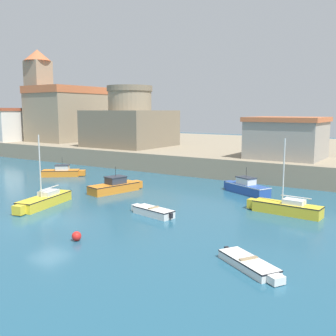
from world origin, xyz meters
name	(u,v)px	position (x,y,z in m)	size (l,w,h in m)	color
ground_plane	(49,222)	(0.00, 0.00, 0.00)	(200.00, 200.00, 0.00)	#235670
quay_seawall	(263,152)	(0.00, 41.28, 1.14)	(120.00, 40.00, 2.28)	gray
motorboat_orange_0	(62,172)	(-13.92, 13.55, 0.49)	(4.61, 4.04, 2.23)	orange
motorboat_orange_2	(115,186)	(-2.86, 10.12, 0.55)	(2.70, 5.68, 2.38)	orange
sailboat_yellow_3	(44,200)	(-3.97, 2.84, 0.49)	(2.71, 6.12, 5.69)	yellow
dinghy_white_4	(250,264)	(14.39, 0.06, 0.24)	(3.95, 2.91, 0.50)	white
sailboat_yellow_5	(286,207)	(12.80, 11.03, 0.50)	(5.60, 1.65, 5.55)	yellow
dinghy_white_6	(153,211)	(4.86, 5.34, 0.31)	(3.98, 1.74, 0.64)	white
motorboat_blue_7	(246,187)	(7.59, 16.24, 0.57)	(5.13, 3.24, 2.42)	#284C9E
mooring_buoy	(77,236)	(4.43, -1.67, 0.28)	(0.56, 0.56, 0.56)	red
church	(68,110)	(-33.01, 32.05, 7.59)	(13.18, 14.89, 16.03)	gray
fortress	(130,124)	(-16.00, 28.68, 5.59)	(10.79, 10.79, 8.84)	#796C57
harbor_shed_near_wharf	(287,137)	(8.00, 26.48, 4.58)	(8.06, 7.26, 4.55)	gray
harbor_shed_mid_row	(10,124)	(-40.00, 25.13, 5.14)	(5.79, 7.34, 5.69)	silver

